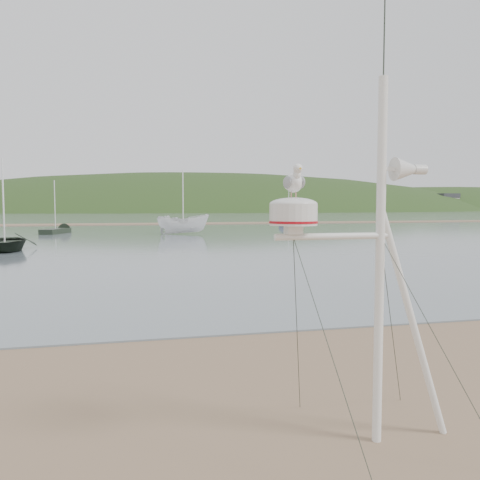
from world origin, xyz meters
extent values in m
plane|color=brown|center=(0.00, 0.00, 0.00)|extent=(560.00, 560.00, 0.00)
cube|color=slate|center=(0.00, 132.00, 0.02)|extent=(560.00, 256.00, 0.04)
cube|color=brown|center=(0.00, 70.00, 0.07)|extent=(560.00, 7.00, 0.07)
ellipsoid|color=#203616|center=(40.00, 235.00, -22.00)|extent=(400.00, 180.00, 80.00)
ellipsoid|color=#203616|center=(180.00, 235.00, -15.40)|extent=(300.00, 135.00, 56.00)
cube|color=beige|center=(-36.00, 196.00, 4.00)|extent=(8.40, 6.30, 8.00)
cube|color=beige|center=(-10.00, 196.00, 4.00)|extent=(8.40, 6.30, 8.00)
cube|color=beige|center=(16.00, 196.00, 4.00)|extent=(8.40, 6.30, 8.00)
cube|color=beige|center=(42.00, 196.00, 4.00)|extent=(8.40, 6.30, 8.00)
cube|color=beige|center=(68.00, 196.00, 4.00)|extent=(8.40, 6.30, 8.00)
cube|color=beige|center=(94.00, 196.00, 4.00)|extent=(8.40, 6.30, 8.00)
cube|color=beige|center=(120.00, 196.00, 4.00)|extent=(8.40, 6.30, 8.00)
cube|color=beige|center=(146.00, 196.00, 4.00)|extent=(8.40, 6.30, 8.00)
cylinder|color=white|center=(3.14, -1.38, 2.24)|extent=(0.11, 0.11, 4.48)
cylinder|color=white|center=(3.62, -1.38, 1.45)|extent=(1.04, 0.09, 2.94)
cylinder|color=white|center=(2.53, -1.38, 2.57)|extent=(1.45, 0.08, 0.08)
cylinder|color=#2D382D|center=(3.14, -1.38, 4.92)|extent=(0.02, 0.02, 1.01)
cube|color=white|center=(2.02, -1.38, 2.66)|extent=(0.18, 0.18, 0.10)
cylinder|color=silver|center=(2.02, -1.38, 2.83)|extent=(0.56, 0.56, 0.25)
cylinder|color=#AC0C16|center=(2.02, -1.38, 2.75)|extent=(0.57, 0.57, 0.03)
ellipsoid|color=silver|center=(2.02, -1.38, 2.95)|extent=(0.56, 0.56, 0.16)
cone|color=silver|center=(3.45, -1.38, 3.38)|extent=(0.29, 0.29, 0.29)
cylinder|color=silver|center=(3.66, -1.38, 3.38)|extent=(0.16, 0.12, 0.12)
cube|color=white|center=(3.25, -1.38, 3.38)|extent=(0.22, 0.04, 0.04)
cylinder|color=tan|center=(1.99, -1.38, 3.07)|extent=(0.01, 0.01, 0.08)
cylinder|color=tan|center=(2.05, -1.38, 3.07)|extent=(0.01, 0.01, 0.08)
ellipsoid|color=white|center=(2.02, -1.38, 3.20)|extent=(0.19, 0.30, 0.22)
ellipsoid|color=gray|center=(1.94, -1.39, 3.21)|extent=(0.06, 0.24, 0.14)
ellipsoid|color=gray|center=(2.11, -1.39, 3.21)|extent=(0.06, 0.24, 0.14)
cone|color=white|center=(2.02, -1.22, 3.18)|extent=(0.10, 0.09, 0.10)
ellipsoid|color=white|center=(2.02, -1.49, 3.30)|extent=(0.09, 0.09, 0.13)
sphere|color=white|center=(2.02, -1.52, 3.36)|extent=(0.11, 0.11, 0.11)
cone|color=gold|center=(2.02, -1.58, 3.35)|extent=(0.02, 0.06, 0.02)
imported|color=black|center=(-6.97, 27.52, 2.72)|extent=(3.96, 1.72, 5.37)
imported|color=white|center=(6.25, 42.94, 2.60)|extent=(2.15, 2.10, 5.11)
cube|color=#121C3F|center=(21.78, 56.34, 0.29)|extent=(1.53, 4.47, 0.50)
cone|color=#121C3F|center=(21.86, 59.18, 0.29)|extent=(1.46, 1.59, 1.42)
cylinder|color=white|center=(21.78, 56.34, 2.98)|extent=(0.08, 0.08, 4.87)
cube|color=black|center=(-6.12, 46.73, 0.29)|extent=(2.72, 4.61, 0.50)
cone|color=black|center=(-5.23, 49.39, 0.29)|extent=(1.82, 1.90, 1.40)
cylinder|color=white|center=(-6.12, 46.73, 2.95)|extent=(0.08, 0.08, 4.83)
camera|label=1|loc=(0.04, -6.97, 2.95)|focal=38.00mm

